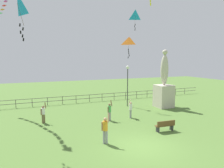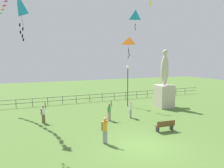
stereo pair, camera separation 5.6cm
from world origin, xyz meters
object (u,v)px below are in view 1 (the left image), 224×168
(kite_2, at_px, (129,42))
(kite_3, at_px, (17,5))
(person_2, at_px, (105,128))
(statue_monument, at_px, (164,89))
(person_3, at_px, (43,113))
(lamppost, at_px, (128,77))
(person_1, at_px, (131,108))
(person_4, at_px, (109,111))
(park_bench, at_px, (165,125))
(kite_0, at_px, (135,15))

(kite_2, bearing_deg, kite_3, -149.92)
(person_2, height_order, kite_2, kite_2)
(statue_monument, height_order, person_3, statue_monument)
(lamppost, distance_m, person_2, 10.90)
(person_1, height_order, person_2, person_2)
(person_2, bearing_deg, person_4, 65.17)
(person_1, relative_size, kite_3, 0.61)
(person_1, relative_size, person_2, 0.88)
(kite_2, xyz_separation_m, kite_3, (-10.87, -6.30, 1.40))
(park_bench, bearing_deg, statue_monument, 54.43)
(lamppost, xyz_separation_m, person_1, (-1.84, -4.32, -2.48))
(statue_monument, bearing_deg, person_2, -144.28)
(statue_monument, distance_m, kite_2, 6.56)
(person_1, distance_m, person_2, 6.11)
(person_3, height_order, kite_2, kite_2)
(park_bench, distance_m, person_3, 9.98)
(lamppost, distance_m, kite_3, 13.62)
(park_bench, relative_size, kite_3, 0.52)
(statue_monument, bearing_deg, person_1, -156.03)
(statue_monument, xyz_separation_m, kite_2, (-3.50, 1.78, 5.25))
(kite_2, bearing_deg, statue_monument, -26.99)
(lamppost, bearing_deg, kite_3, -149.24)
(person_1, xyz_separation_m, person_3, (-7.51, 1.44, -0.01))
(lamppost, relative_size, kite_0, 1.84)
(kite_0, bearing_deg, person_4, -131.34)
(statue_monument, distance_m, person_2, 11.85)
(lamppost, bearing_deg, person_1, -113.13)
(kite_0, bearing_deg, park_bench, -107.65)
(person_3, distance_m, kite_0, 16.67)
(statue_monument, bearing_deg, person_4, -161.97)
(kite_3, bearing_deg, lamppost, 30.76)
(person_1, height_order, kite_2, kite_2)
(statue_monument, xyz_separation_m, kite_0, (-1.03, 4.94, 8.91))
(person_3, bearing_deg, person_4, -15.23)
(statue_monument, xyz_separation_m, kite_3, (-14.37, -4.51, 6.65))
(park_bench, height_order, person_3, person_3)
(statue_monument, distance_m, person_4, 8.00)
(lamppost, bearing_deg, kite_2, -52.91)
(kite_0, bearing_deg, lamppost, -130.12)
(person_3, bearing_deg, kite_3, -111.91)
(person_3, xyz_separation_m, kite_3, (-1.42, -3.54, 7.77))
(kite_0, xyz_separation_m, kite_3, (-13.35, -9.46, -2.26))
(person_1, height_order, kite_0, kite_0)
(person_2, distance_m, kite_0, 17.65)
(statue_monument, relative_size, kite_0, 2.53)
(statue_monument, height_order, person_4, statue_monument)
(person_1, bearing_deg, person_4, -179.03)
(person_4, bearing_deg, lamppost, 47.84)
(statue_monument, distance_m, lamppost, 4.28)
(kite_0, xyz_separation_m, kite_2, (-2.47, -3.16, -3.66))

